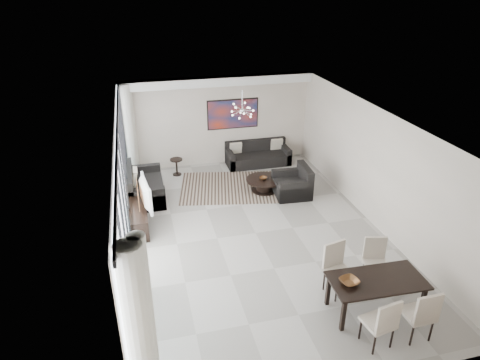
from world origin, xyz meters
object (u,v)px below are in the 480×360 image
object	(u,v)px
sofa_main	(258,157)
tv_console	(138,216)
dining_table	(377,283)
coffee_table	(264,184)
television	(142,194)

from	to	relation	value
sofa_main	tv_console	xyz separation A→B (m)	(-4.00, -2.99, 0.01)
tv_console	dining_table	xyz separation A→B (m)	(4.15, -4.17, 0.37)
coffee_table	tv_console	xyz separation A→B (m)	(-3.63, -1.06, 0.06)
sofa_main	coffee_table	bearing A→B (deg)	-100.90
coffee_table	dining_table	xyz separation A→B (m)	(0.52, -5.23, 0.43)
tv_console	dining_table	distance (m)	5.89
tv_console	dining_table	size ratio (longest dim) A/B	0.96
coffee_table	television	bearing A→B (deg)	-163.03
sofa_main	television	world-z (taller)	television
tv_console	dining_table	world-z (taller)	dining_table
coffee_table	tv_console	world-z (taller)	tv_console
sofa_main	television	bearing A→B (deg)	-142.07
coffee_table	sofa_main	bearing A→B (deg)	79.10
television	dining_table	xyz separation A→B (m)	(3.99, -4.17, -0.23)
tv_console	television	size ratio (longest dim) A/B	1.43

